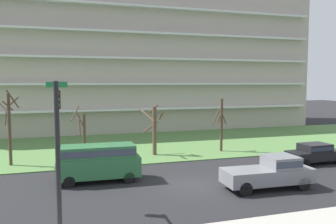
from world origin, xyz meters
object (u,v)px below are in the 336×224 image
object	(u,v)px
tree_left	(83,133)
sedan_black_center_left	(315,153)
tree_right	(221,124)
van_green_near_left	(99,160)
traffic_signal_mast	(58,131)
tree_center	(154,128)
pickup_gray_center_right	(271,172)
tree_far_left	(9,126)

from	to	relation	value
tree_left	sedan_black_center_left	bearing A→B (deg)	-21.84
sedan_black_center_left	tree_right	bearing A→B (deg)	-54.32
van_green_near_left	tree_left	bearing A→B (deg)	-84.04
tree_left	sedan_black_center_left	size ratio (longest dim) A/B	0.97
tree_right	traffic_signal_mast	distance (m)	19.73
tree_center	pickup_gray_center_right	world-z (taller)	tree_center
sedan_black_center_left	pickup_gray_center_right	size ratio (longest dim) A/B	0.82
tree_far_left	pickup_gray_center_right	xyz separation A→B (m)	(15.67, -10.59, -2.09)
tree_center	sedan_black_center_left	size ratio (longest dim) A/B	0.99
sedan_black_center_left	tree_left	bearing A→B (deg)	-24.44
tree_far_left	tree_center	distance (m)	11.40
tree_far_left	traffic_signal_mast	size ratio (longest dim) A/B	0.91
tree_center	van_green_near_left	xyz separation A→B (m)	(-5.42, -6.56, -1.01)
tree_right	van_green_near_left	distance (m)	13.34
pickup_gray_center_right	traffic_signal_mast	bearing A→B (deg)	-164.50
pickup_gray_center_right	tree_left	bearing A→B (deg)	133.98
van_green_near_left	tree_far_left	bearing A→B (deg)	-44.08
tree_right	tree_far_left	bearing A→B (deg)	-179.14
tree_far_left	tree_left	xyz separation A→B (m)	(5.42, 0.82, -0.90)
tree_far_left	traffic_signal_mast	bearing A→B (deg)	-75.10
sedan_black_center_left	traffic_signal_mast	distance (m)	20.73
tree_far_left	tree_right	distance (m)	17.63
van_green_near_left	sedan_black_center_left	distance (m)	16.69
traffic_signal_mast	tree_center	bearing A→B (deg)	60.86
tree_center	pickup_gray_center_right	size ratio (longest dim) A/B	0.81
tree_left	tree_center	distance (m)	5.97
tree_far_left	tree_left	world-z (taller)	tree_far_left
tree_left	pickup_gray_center_right	bearing A→B (deg)	-48.06
sedan_black_center_left	pickup_gray_center_right	distance (m)	8.30
tree_right	van_green_near_left	xyz separation A→B (m)	(-11.67, -6.35, -1.18)
tree_far_left	tree_right	xyz separation A→B (m)	(17.62, 0.27, -0.53)
van_green_near_left	tree_right	bearing A→B (deg)	-149.92
tree_left	van_green_near_left	size ratio (longest dim) A/B	0.83
tree_left	pickup_gray_center_right	xyz separation A→B (m)	(10.25, -11.41, -1.19)
tree_left	tree_right	world-z (taller)	tree_right
tree_far_left	tree_center	xyz separation A→B (m)	(11.37, 0.47, -0.70)
tree_left	traffic_signal_mast	distance (m)	14.58
tree_center	traffic_signal_mast	bearing A→B (deg)	-119.14
traffic_signal_mast	tree_right	bearing A→B (deg)	44.41
tree_left	tree_right	size ratio (longest dim) A/B	0.90
tree_left	sedan_black_center_left	xyz separation A→B (m)	(17.22, -6.90, -1.33)
tree_center	tree_right	bearing A→B (deg)	-1.91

